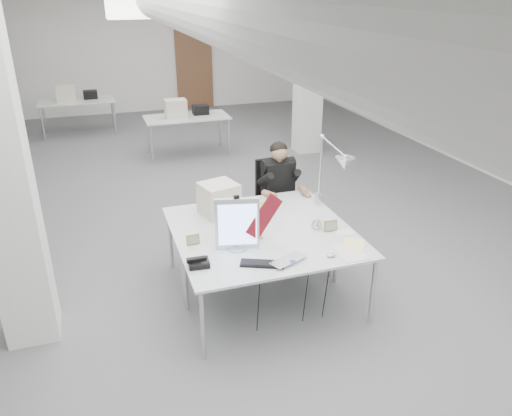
% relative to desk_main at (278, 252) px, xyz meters
% --- Properties ---
extents(room_shell, '(10.04, 14.04, 3.24)m').
position_rel_desk_main_xyz_m(room_shell, '(0.04, 2.63, 0.95)').
color(room_shell, '#58595B').
rests_on(room_shell, ground).
extents(desk_main, '(1.80, 0.90, 0.02)m').
position_rel_desk_main_xyz_m(desk_main, '(0.00, 0.00, 0.00)').
color(desk_main, silver).
rests_on(desk_main, room_shell).
extents(desk_second, '(1.80, 0.90, 0.02)m').
position_rel_desk_main_xyz_m(desk_second, '(0.00, 0.90, 0.00)').
color(desk_second, silver).
rests_on(desk_second, room_shell).
extents(bg_desk_a, '(1.60, 0.80, 0.02)m').
position_rel_desk_main_xyz_m(bg_desk_a, '(0.20, 5.50, 0.00)').
color(bg_desk_a, silver).
rests_on(bg_desk_a, room_shell).
extents(bg_desk_b, '(1.60, 0.80, 0.02)m').
position_rel_desk_main_xyz_m(bg_desk_b, '(-1.80, 7.70, 0.00)').
color(bg_desk_b, silver).
rests_on(bg_desk_b, room_shell).
extents(filing_cabinet, '(0.45, 0.55, 1.20)m').
position_rel_desk_main_xyz_m(filing_cabinet, '(-3.50, 9.15, -0.14)').
color(filing_cabinet, gray).
rests_on(filing_cabinet, room_shell).
extents(office_chair, '(0.54, 0.54, 1.03)m').
position_rel_desk_main_xyz_m(office_chair, '(0.58, 1.57, -0.23)').
color(office_chair, black).
rests_on(office_chair, room_shell).
extents(seated_person, '(0.52, 0.63, 0.90)m').
position_rel_desk_main_xyz_m(seated_person, '(0.58, 1.52, 0.16)').
color(seated_person, black).
rests_on(seated_person, office_chair).
extents(monitor, '(0.42, 0.14, 0.52)m').
position_rel_desk_main_xyz_m(monitor, '(-0.35, 0.17, 0.27)').
color(monitor, silver).
rests_on(monitor, desk_main).
extents(pennant, '(0.41, 0.12, 0.45)m').
position_rel_desk_main_xyz_m(pennant, '(-0.09, 0.14, 0.32)').
color(pennant, maroon).
rests_on(pennant, monitor).
extents(keyboard, '(0.42, 0.28, 0.02)m').
position_rel_desk_main_xyz_m(keyboard, '(-0.23, -0.20, 0.02)').
color(keyboard, black).
rests_on(keyboard, desk_main).
extents(laptop, '(0.42, 0.36, 0.03)m').
position_rel_desk_main_xyz_m(laptop, '(0.04, -0.28, 0.03)').
color(laptop, silver).
rests_on(laptop, desk_main).
extents(mouse, '(0.10, 0.08, 0.04)m').
position_rel_desk_main_xyz_m(mouse, '(0.43, -0.26, 0.03)').
color(mouse, '#BABABF').
rests_on(mouse, desk_main).
extents(bankers_lamp, '(0.33, 0.22, 0.34)m').
position_rel_desk_main_xyz_m(bankers_lamp, '(-0.13, 0.34, 0.18)').
color(bankers_lamp, gold).
rests_on(bankers_lamp, desk_main).
extents(desk_phone, '(0.20, 0.18, 0.05)m').
position_rel_desk_main_xyz_m(desk_phone, '(-0.78, -0.03, 0.04)').
color(desk_phone, black).
rests_on(desk_phone, desk_main).
extents(picture_frame_left, '(0.13, 0.04, 0.10)m').
position_rel_desk_main_xyz_m(picture_frame_left, '(-0.74, 0.38, 0.06)').
color(picture_frame_left, tan).
rests_on(picture_frame_left, desk_main).
extents(picture_frame_right, '(0.15, 0.05, 0.12)m').
position_rel_desk_main_xyz_m(picture_frame_right, '(0.66, 0.22, 0.07)').
color(picture_frame_right, '#A38146').
rests_on(picture_frame_right, desk_main).
extents(desk_clock, '(0.12, 0.07, 0.11)m').
position_rel_desk_main_xyz_m(desk_clock, '(0.54, 0.31, 0.06)').
color(desk_clock, '#B0AFB4').
rests_on(desk_clock, desk_main).
extents(paper_stack_a, '(0.24, 0.34, 0.01)m').
position_rel_desk_main_xyz_m(paper_stack_a, '(0.63, -0.25, 0.02)').
color(paper_stack_a, silver).
rests_on(paper_stack_a, desk_main).
extents(paper_stack_b, '(0.32, 0.34, 0.01)m').
position_rel_desk_main_xyz_m(paper_stack_b, '(0.74, -0.13, 0.02)').
color(paper_stack_b, '#FDEE97').
rests_on(paper_stack_b, desk_main).
extents(paper_stack_c, '(0.20, 0.15, 0.01)m').
position_rel_desk_main_xyz_m(paper_stack_c, '(0.78, 0.14, 0.02)').
color(paper_stack_c, white).
rests_on(paper_stack_c, desk_main).
extents(beige_monitor, '(0.45, 0.44, 0.35)m').
position_rel_desk_main_xyz_m(beige_monitor, '(-0.32, 1.00, 0.19)').
color(beige_monitor, beige).
rests_on(beige_monitor, desk_second).
extents(architect_lamp, '(0.49, 0.80, 0.97)m').
position_rel_desk_main_xyz_m(architect_lamp, '(0.84, 0.66, 0.50)').
color(architect_lamp, silver).
rests_on(architect_lamp, desk_second).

